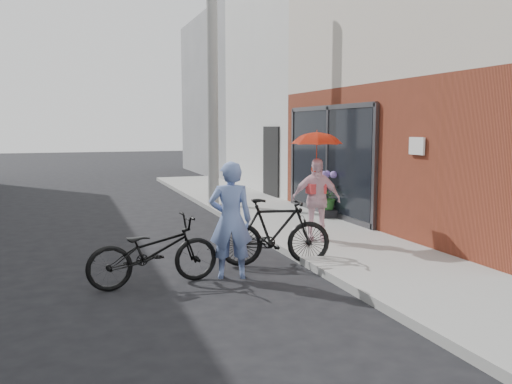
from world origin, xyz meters
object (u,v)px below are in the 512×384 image
bike_left (154,251)px  bike_right (275,232)px  officer (231,220)px  planter (328,213)px  kimono_woman (316,199)px  utility_pole (212,73)px

bike_left → bike_right: bearing=-82.7°
officer → planter: (3.36, 3.55, -0.63)m
bike_right → kimono_woman: bearing=-38.8°
utility_pole → bike_left: (-2.56, -6.42, -3.03)m
officer → planter: 4.93m
utility_pole → planter: size_ratio=20.72×
kimono_woman → officer: bearing=-122.9°
officer → bike_left: officer is taller
utility_pole → officer: bearing=-102.8°
kimono_woman → bike_left: bearing=-133.4°
officer → bike_right: (0.85, 0.45, -0.31)m
bike_left → planter: 5.71m
officer → bike_right: size_ratio=0.96×
utility_pole → kimono_woman: size_ratio=4.76×
bike_right → kimono_woman: (1.18, 1.00, 0.33)m
bike_right → kimono_woman: 1.58m
bike_left → bike_right: 2.00m
officer → bike_right: officer is taller
utility_pole → officer: utility_pole is taller
bike_left → planter: (4.46, 3.55, -0.26)m
bike_left → bike_right: bike_right is taller
utility_pole → planter: 4.76m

